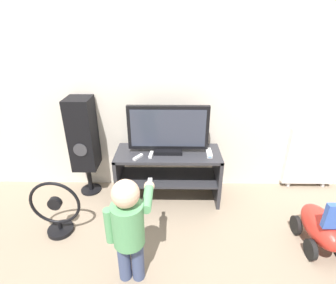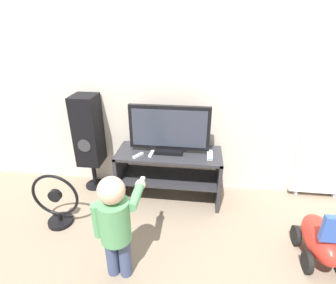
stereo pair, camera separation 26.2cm
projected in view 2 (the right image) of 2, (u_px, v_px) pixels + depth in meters
The scene contains 12 objects.
ground_plane at pixel (166, 209), 2.83m from camera, with size 16.00×16.00×0.00m, color gray.
wall_back at pixel (173, 78), 2.74m from camera, with size 10.00×0.06×2.60m.
tv_stand at pixel (169, 169), 2.86m from camera, with size 1.11×0.45×0.58m.
television at pixel (169, 130), 2.69m from camera, with size 0.83×0.20×0.51m.
game_console at pixel (210, 155), 2.69m from camera, with size 0.05×0.18×0.04m.
remote_primary at pixel (138, 156), 2.69m from camera, with size 0.10×0.13×0.03m.
remote_secondary at pixel (151, 154), 2.73m from camera, with size 0.05×0.13×0.03m.
child at pixel (115, 220), 1.91m from camera, with size 0.34×0.50×0.90m.
speaker_tower at pixel (88, 132), 2.92m from camera, with size 0.26×0.29×1.13m.
floor_fan at pixel (57, 202), 2.53m from camera, with size 0.47×0.24×0.57m.
ride_on_toy at pixel (321, 239), 2.16m from camera, with size 0.30×0.53×0.56m.
radiator at pixel (323, 165), 2.87m from camera, with size 0.60×0.08×0.76m.
Camera 2 is at (0.29, -2.22, 1.87)m, focal length 28.00 mm.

